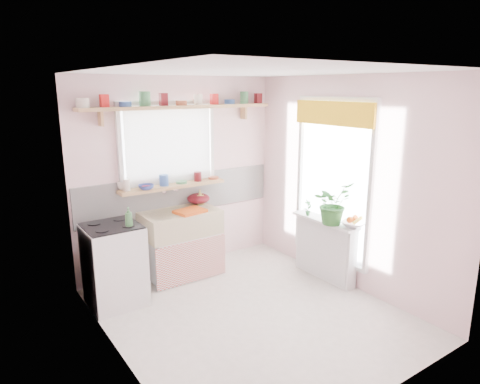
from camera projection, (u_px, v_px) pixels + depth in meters
room at (254, 169)px, 5.30m from camera, size 3.20×3.20×3.20m
sink_unit at (182, 243)px, 5.43m from camera, size 0.95×0.65×1.11m
cooker at (114, 264)px, 4.70m from camera, size 0.58×0.58×0.93m
radiator_ledge at (325, 248)px, 5.36m from camera, size 0.22×0.95×0.78m
windowsill at (173, 186)px, 5.41m from camera, size 1.40×0.22×0.04m
pine_shelf at (181, 107)px, 5.25m from camera, size 2.52×0.24×0.04m
shelf_crockery at (181, 101)px, 5.23m from camera, size 2.47×0.11×0.12m
sill_crockery at (169, 181)px, 5.36m from camera, size 1.35×0.11×0.12m
dish_tray at (190, 211)px, 5.27m from camera, size 0.40×0.32×0.04m
colander at (199, 198)px, 5.68m from camera, size 0.34×0.34×0.14m
jade_plant at (333, 203)px, 5.03m from camera, size 0.50×0.45×0.50m
fruit_bowl at (354, 224)px, 4.96m from camera, size 0.35×0.35×0.07m
herb_pot at (308, 208)px, 5.39m from camera, size 0.12×0.09×0.21m
soap_bottle_sink at (200, 197)px, 5.64m from camera, size 0.12×0.12×0.20m
sill_cup at (123, 186)px, 5.09m from camera, size 0.14×0.14×0.11m
sill_bowl at (146, 187)px, 5.14m from camera, size 0.21×0.21×0.06m
shelf_vase at (198, 99)px, 5.40m from camera, size 0.17×0.17×0.14m
cooker_bottle at (129, 217)px, 4.51m from camera, size 0.11×0.11×0.21m
fruit at (354, 219)px, 4.96m from camera, size 0.20×0.14×0.10m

